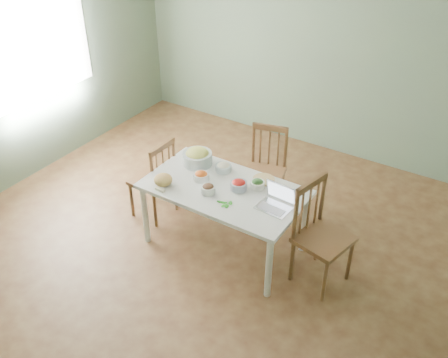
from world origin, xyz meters
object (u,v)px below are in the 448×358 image
Objects in this scene: chair_left at (152,178)px; chair_far at (264,172)px; laptop at (274,199)px; dining_table at (224,217)px; chair_right at (324,237)px; bowl_squash at (197,157)px; bread_boule at (163,180)px.

chair_far is at bearing 128.76° from chair_left.
laptop is (0.53, -0.82, 0.34)m from chair_far.
chair_far is (0.02, 0.78, 0.12)m from dining_table.
chair_left is at bearing 177.34° from dining_table.
laptop is at bearing -3.96° from dining_table.
bowl_squash is (-1.48, 0.14, 0.29)m from chair_right.
chair_far is 1.02× the size of chair_left.
bowl_squash is (-0.46, 0.22, 0.44)m from dining_table.
dining_table is at bearing 107.10° from chair_right.
laptop is at bearing -14.12° from bowl_squash.
bowl_squash is at bearing -144.39° from chair_far.
bread_boule is at bearing -163.86° from laptop.
dining_table is 8.64× the size of bread_boule.
bread_boule is (-0.54, -1.05, 0.30)m from chair_far.
chair_right is 3.45× the size of bowl_squash.
chair_far reaches higher than bread_boule.
chair_left is (-0.96, -0.74, -0.01)m from chair_far.
bread_boule is (-0.52, -0.27, 0.42)m from dining_table.
dining_table is 1.60× the size of chair_far.
laptop is at bearing 88.15° from chair_left.
bowl_squash is 1.04m from laptop.
bowl_squash is (0.06, 0.49, 0.03)m from bread_boule.
bread_boule is (-1.53, -0.34, 0.26)m from chair_right.
chair_right is at bearing -49.54° from chair_far.
chair_left is 0.61m from bowl_squash.
chair_far reaches higher than bowl_squash.
chair_far is at bearing 88.56° from dining_table.
chair_left is at bearing -179.29° from laptop.
chair_far is 1.21m from chair_left.
bread_boule is 0.49m from bowl_squash.
chair_right is (1.96, 0.03, 0.05)m from chair_left.
dining_table is 1.03m from chair_right.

